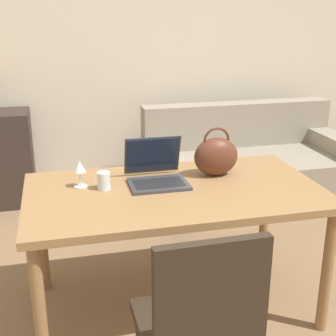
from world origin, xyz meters
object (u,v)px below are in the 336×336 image
(laptop, at_px, (156,170))
(drinking_glass, at_px, (104,181))
(chair, at_px, (200,323))
(couch, at_px, (248,169))
(handbag, at_px, (216,156))
(wine_glass, at_px, (80,169))

(laptop, distance_m, drinking_glass, 0.30)
(chair, height_order, drinking_glass, chair)
(couch, height_order, laptop, laptop)
(laptop, distance_m, handbag, 0.36)
(laptop, xyz_separation_m, drinking_glass, (-0.29, -0.06, -0.02))
(chair, height_order, laptop, laptop)
(drinking_glass, relative_size, handbag, 0.34)
(drinking_glass, bearing_deg, laptop, 11.10)
(couch, distance_m, wine_glass, 2.08)
(couch, bearing_deg, handbag, -121.06)
(chair, distance_m, wine_glass, 1.08)
(chair, height_order, wine_glass, chair)
(wine_glass, bearing_deg, chair, -68.64)
(laptop, height_order, wine_glass, laptop)
(drinking_glass, xyz_separation_m, wine_glass, (-0.12, 0.06, 0.06))
(laptop, bearing_deg, drinking_glass, -168.90)
(couch, xyz_separation_m, laptop, (-1.12, -1.29, 0.52))
(couch, bearing_deg, chair, -117.37)
(couch, xyz_separation_m, handbag, (-0.77, -1.28, 0.57))
(couch, xyz_separation_m, wine_glass, (-1.53, -1.28, 0.56))
(chair, xyz_separation_m, drinking_glass, (-0.26, 0.89, 0.28))
(wine_glass, bearing_deg, handbag, 0.54)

